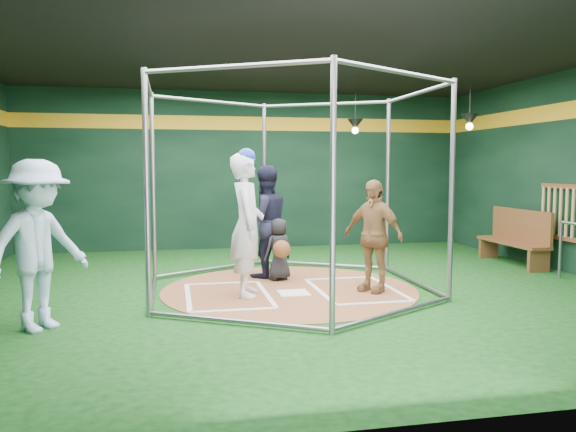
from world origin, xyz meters
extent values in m
cube|color=#0B330C|center=(0.00, 0.00, -0.01)|extent=(10.00, 9.00, 0.02)
cube|color=black|center=(0.00, 0.00, 3.50)|extent=(10.00, 9.00, 0.02)
cube|color=black|center=(0.00, 4.50, 1.75)|extent=(10.00, 0.10, 3.50)
cube|color=black|center=(0.00, -4.50, 1.75)|extent=(10.00, 0.10, 3.50)
cube|color=gold|center=(0.00, 4.47, 2.80)|extent=(10.00, 0.01, 0.30)
cylinder|color=brown|center=(0.00, 0.00, 0.01)|extent=(3.80, 3.80, 0.01)
cube|color=white|center=(0.00, -0.30, 0.02)|extent=(0.43, 0.43, 0.01)
cube|color=white|center=(-0.95, 0.60, 0.02)|extent=(1.10, 0.07, 0.01)
cube|color=white|center=(-0.95, -1.10, 0.02)|extent=(1.10, 0.07, 0.01)
cube|color=white|center=(-1.50, -0.25, 0.02)|extent=(0.07, 1.70, 0.01)
cube|color=white|center=(-0.40, -0.25, 0.02)|extent=(0.07, 1.70, 0.01)
cube|color=white|center=(0.95, 0.60, 0.02)|extent=(1.10, 0.07, 0.01)
cube|color=white|center=(0.95, -1.10, 0.02)|extent=(1.10, 0.07, 0.01)
cube|color=white|center=(0.40, -0.25, 0.02)|extent=(0.07, 1.70, 0.01)
cube|color=white|center=(1.50, -0.25, 0.02)|extent=(0.07, 1.70, 0.01)
cylinder|color=gray|center=(1.99, 1.15, 1.50)|extent=(0.07, 0.07, 3.00)
cylinder|color=gray|center=(0.00, 2.30, 1.50)|extent=(0.07, 0.07, 3.00)
cylinder|color=gray|center=(-1.99, 1.15, 1.50)|extent=(0.07, 0.07, 3.00)
cylinder|color=gray|center=(-1.99, -1.15, 1.50)|extent=(0.07, 0.07, 3.00)
cylinder|color=gray|center=(0.00, -2.30, 1.50)|extent=(0.07, 0.07, 3.00)
cylinder|color=gray|center=(1.99, -1.15, 1.50)|extent=(0.07, 0.07, 3.00)
cylinder|color=gray|center=(1.00, 1.72, 2.95)|extent=(2.02, 1.20, 0.06)
cylinder|color=gray|center=(1.00, 1.72, 0.05)|extent=(2.02, 1.20, 0.06)
cylinder|color=gray|center=(-1.00, 1.72, 2.95)|extent=(2.02, 1.20, 0.06)
cylinder|color=gray|center=(-1.00, 1.72, 0.05)|extent=(2.02, 1.20, 0.06)
cylinder|color=gray|center=(-1.99, 0.00, 2.95)|extent=(0.06, 2.30, 0.06)
cylinder|color=gray|center=(-1.99, 0.00, 0.05)|extent=(0.06, 2.30, 0.06)
cylinder|color=gray|center=(-1.00, -1.73, 2.95)|extent=(2.02, 1.20, 0.06)
cylinder|color=gray|center=(-1.00, -1.73, 0.05)|extent=(2.02, 1.20, 0.06)
cylinder|color=gray|center=(1.00, -1.73, 2.95)|extent=(2.02, 1.20, 0.06)
cylinder|color=gray|center=(1.00, -1.73, 0.05)|extent=(2.02, 1.20, 0.06)
cylinder|color=gray|center=(1.99, 0.00, 2.95)|extent=(0.06, 2.30, 0.06)
cylinder|color=gray|center=(1.99, 0.00, 0.05)|extent=(0.06, 2.30, 0.06)
cube|color=brown|center=(4.94, 0.40, 1.50)|extent=(0.05, 1.25, 0.08)
cube|color=brown|center=(4.94, 0.40, 0.60)|extent=(0.05, 1.25, 0.08)
cylinder|color=tan|center=(4.92, 0.16, 1.05)|extent=(0.06, 0.06, 0.85)
cylinder|color=tan|center=(4.92, 0.32, 1.05)|extent=(0.06, 0.06, 0.85)
cylinder|color=tan|center=(4.92, 0.48, 1.05)|extent=(0.06, 0.06, 0.85)
cylinder|color=tan|center=(4.92, 0.64, 1.05)|extent=(0.06, 0.06, 0.85)
cylinder|color=tan|center=(4.92, 0.79, 1.05)|extent=(0.06, 0.06, 0.85)
cylinder|color=tan|center=(4.92, 0.95, 1.05)|extent=(0.06, 0.06, 0.85)
cone|color=black|center=(2.20, 3.60, 2.75)|extent=(0.34, 0.34, 0.22)
sphere|color=#FFD899|center=(2.20, 3.60, 2.62)|extent=(0.14, 0.14, 0.14)
cylinder|color=black|center=(2.20, 3.60, 3.10)|extent=(0.02, 0.02, 0.70)
cone|color=black|center=(4.00, 2.00, 2.75)|extent=(0.34, 0.34, 0.22)
sphere|color=#FFD899|center=(4.00, 2.00, 2.62)|extent=(0.14, 0.14, 0.14)
cylinder|color=black|center=(4.00, 2.00, 3.10)|extent=(0.02, 0.02, 0.70)
imported|color=silver|center=(-0.67, -0.28, 1.02)|extent=(0.57, 0.79, 2.01)
sphere|color=navy|center=(-0.67, -0.28, 1.96)|extent=(0.26, 0.26, 0.26)
imported|color=tan|center=(1.17, -0.37, 0.83)|extent=(0.91, 1.00, 1.64)
imported|color=black|center=(-0.03, 0.70, 0.51)|extent=(0.57, 0.48, 1.00)
sphere|color=brown|center=(-0.03, 0.45, 0.55)|extent=(0.28, 0.28, 0.28)
imported|color=black|center=(-0.21, 1.02, 0.93)|extent=(1.07, 0.94, 1.84)
imported|color=#B0CDE9|center=(-3.17, -1.45, 0.96)|extent=(1.36, 1.40, 1.92)
cube|color=brown|center=(4.55, 1.30, 0.42)|extent=(0.42, 1.79, 0.06)
cube|color=brown|center=(4.72, 1.30, 0.74)|extent=(0.06, 1.79, 0.60)
cube|color=brown|center=(4.55, 0.51, 0.20)|extent=(0.40, 0.08, 0.40)
cube|color=brown|center=(4.55, 2.09, 0.20)|extent=(0.40, 0.08, 0.40)
cylinder|color=gray|center=(4.55, -0.04, 0.48)|extent=(0.05, 0.05, 0.95)
camera|label=1|loc=(-1.68, -8.09, 1.83)|focal=35.00mm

